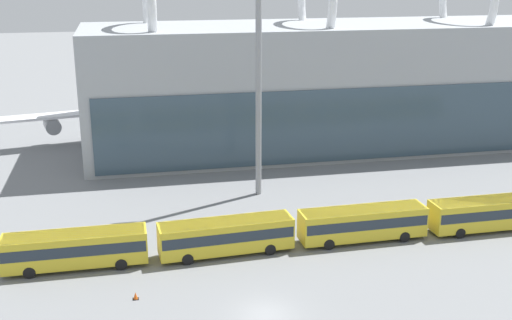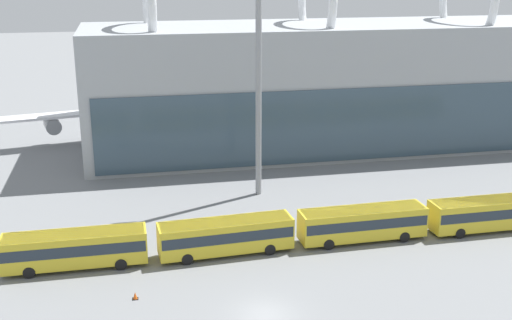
# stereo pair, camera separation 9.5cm
# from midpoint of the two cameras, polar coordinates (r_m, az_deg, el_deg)

# --- Properties ---
(ground_plane) EXTENTS (440.00, 440.00, 0.00)m
(ground_plane) POSITION_cam_midpoint_polar(r_m,az_deg,el_deg) (48.54, 0.80, -13.52)
(ground_plane) COLOR slate
(airliner_at_gate_far) EXTENTS (44.38, 40.86, 13.90)m
(airliner_at_gate_far) POSITION_cam_midpoint_polar(r_m,az_deg,el_deg) (96.81, -10.46, 5.01)
(airliner_at_gate_far) COLOR white
(airliner_at_gate_far) RESTS_ON ground_plane
(airliner_parked_remote) EXTENTS (36.90, 39.83, 13.62)m
(airliner_parked_remote) POSITION_cam_midpoint_polar(r_m,az_deg,el_deg) (114.30, 14.00, 6.70)
(airliner_parked_remote) COLOR silver
(airliner_parked_remote) RESTS_ON ground_plane
(shuttle_bus_0) EXTENTS (11.91, 2.83, 3.12)m
(shuttle_bus_0) POSITION_cam_midpoint_polar(r_m,az_deg,el_deg) (56.56, -15.80, -7.48)
(shuttle_bus_0) COLOR gold
(shuttle_bus_0) RESTS_ON ground_plane
(shuttle_bus_1) EXTENTS (12.04, 3.42, 3.12)m
(shuttle_bus_1) POSITION_cam_midpoint_polar(r_m,az_deg,el_deg) (56.99, -2.72, -6.63)
(shuttle_bus_1) COLOR gold
(shuttle_bus_1) RESTS_ON ground_plane
(shuttle_bus_2) EXTENTS (11.95, 2.96, 3.12)m
(shuttle_bus_2) POSITION_cam_midpoint_polar(r_m,az_deg,el_deg) (60.43, 9.42, -5.44)
(shuttle_bus_2) COLOR gold
(shuttle_bus_2) RESTS_ON ground_plane
(shuttle_bus_3) EXTENTS (11.92, 2.88, 3.12)m
(shuttle_bus_3) POSITION_cam_midpoint_polar(r_m,az_deg,el_deg) (65.87, 20.00, -4.36)
(shuttle_bus_3) COLOR gold
(shuttle_bus_3) RESTS_ON ground_plane
(floodlight_mast) EXTENTS (2.28, 2.28, 28.35)m
(floodlight_mast) POSITION_cam_midpoint_polar(r_m,az_deg,el_deg) (68.31, 0.19, 10.30)
(floodlight_mast) COLOR gray
(floodlight_mast) RESTS_ON ground_plane
(lane_stripe_1) EXTENTS (7.69, 2.76, 0.01)m
(lane_stripe_1) POSITION_cam_midpoint_polar(r_m,az_deg,el_deg) (66.97, 21.02, -5.82)
(lane_stripe_1) COLOR silver
(lane_stripe_1) RESTS_ON ground_plane
(lane_stripe_4) EXTENTS (7.76, 3.36, 0.01)m
(lane_stripe_4) POSITION_cam_midpoint_polar(r_m,az_deg,el_deg) (70.70, 17.59, -4.27)
(lane_stripe_4) COLOR silver
(lane_stripe_4) RESTS_ON ground_plane
(traffic_cone_0) EXTENTS (0.46, 0.46, 0.58)m
(traffic_cone_0) POSITION_cam_midpoint_polar(r_m,az_deg,el_deg) (51.17, -10.71, -11.77)
(traffic_cone_0) COLOR black
(traffic_cone_0) RESTS_ON ground_plane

